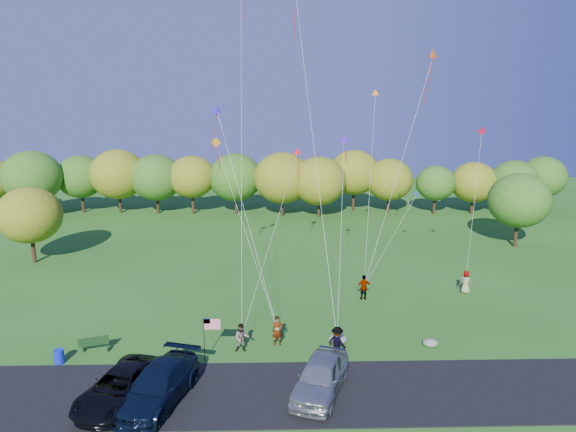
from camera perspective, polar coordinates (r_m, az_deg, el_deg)
name	(u,v)px	position (r m, az deg, el deg)	size (l,w,h in m)	color
ground	(278,355)	(30.64, -1.08, -15.14)	(140.00, 140.00, 0.00)	#245C1A
asphalt_lane	(279,392)	(27.15, -1.01, -19.01)	(44.00, 6.00, 0.06)	black
treeline	(294,180)	(63.96, 0.67, 4.05)	(75.84, 27.34, 8.57)	#382714
minivan_dark	(121,387)	(27.26, -18.08, -17.57)	(2.57, 5.58, 1.55)	black
minivan_navy	(158,386)	(26.72, -14.26, -17.79)	(2.38, 5.85, 1.70)	black
minivan_silver	(320,376)	(26.67, 3.61, -17.36)	(2.11, 5.24, 1.78)	#989CA2
flyer_a	(277,331)	(31.33, -1.18, -12.64)	(0.66, 0.43, 1.81)	#4C4C59
flyer_b	(242,338)	(30.72, -5.15, -13.33)	(0.83, 0.65, 1.71)	#4C4C59
flyer_c	(337,342)	(30.09, 5.49, -13.78)	(1.19, 0.68, 1.84)	#4C4C59
flyer_d	(364,287)	(38.42, 8.44, -7.85)	(1.10, 0.46, 1.88)	#4C4C59
flyer_e	(466,282)	(41.48, 19.16, -6.95)	(0.87, 0.57, 1.78)	#4C4C59
park_bench	(94,344)	(32.73, -20.73, -13.13)	(1.65, 0.79, 0.94)	black
trash_barrel	(59,357)	(32.19, -24.08, -14.07)	(0.54, 0.54, 0.81)	#0D20C3
flag_assembly	(209,329)	(29.44, -8.78, -12.30)	(0.95, 0.62, 2.58)	black
boulder_near	(338,339)	(31.89, 5.56, -13.47)	(1.12, 0.88, 0.56)	gray
boulder_far	(431,343)	(32.55, 15.55, -13.42)	(0.90, 0.75, 0.47)	gray
kites_aloft	(306,47)	(42.32, 2.01, 18.29)	(19.68, 10.75, 20.78)	#F93E1B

